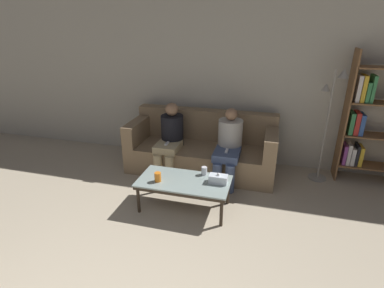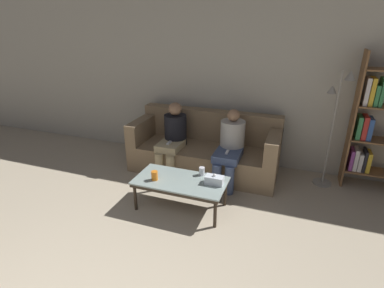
{
  "view_description": "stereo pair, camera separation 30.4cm",
  "coord_description": "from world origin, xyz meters",
  "px_view_note": "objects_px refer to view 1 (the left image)",
  "views": [
    {
      "loc": [
        0.99,
        -0.76,
        2.21
      ],
      "look_at": [
        0.0,
        2.87,
        0.66
      ],
      "focal_mm": 28.0,
      "sensor_mm": 36.0,
      "label": 1
    },
    {
      "loc": [
        1.28,
        -0.66,
        2.21
      ],
      "look_at": [
        0.0,
        2.87,
        0.66
      ],
      "focal_mm": 28.0,
      "sensor_mm": 36.0,
      "label": 2
    }
  ],
  "objects_px": {
    "coffee_table": "(184,183)",
    "seated_person_mid_left": "(229,143)",
    "cup_near_left": "(158,177)",
    "bookshelf": "(366,121)",
    "standing_lamp": "(329,115)",
    "couch": "(202,149)",
    "cup_near_right": "(204,171)",
    "tissue_box": "(218,179)",
    "seated_person_left_end": "(170,137)"
  },
  "relations": [
    {
      "from": "cup_near_right",
      "to": "seated_person_left_end",
      "type": "bearing_deg",
      "value": 134.34
    },
    {
      "from": "bookshelf",
      "to": "standing_lamp",
      "type": "bearing_deg",
      "value": -164.57
    },
    {
      "from": "couch",
      "to": "coffee_table",
      "type": "height_order",
      "value": "couch"
    },
    {
      "from": "seated_person_mid_left",
      "to": "coffee_table",
      "type": "bearing_deg",
      "value": -113.88
    },
    {
      "from": "cup_near_right",
      "to": "coffee_table",
      "type": "bearing_deg",
      "value": -133.81
    },
    {
      "from": "tissue_box",
      "to": "bookshelf",
      "type": "bearing_deg",
      "value": 36.6
    },
    {
      "from": "seated_person_mid_left",
      "to": "tissue_box",
      "type": "bearing_deg",
      "value": -89.23
    },
    {
      "from": "cup_near_left",
      "to": "standing_lamp",
      "type": "height_order",
      "value": "standing_lamp"
    },
    {
      "from": "cup_near_right",
      "to": "standing_lamp",
      "type": "xyz_separation_m",
      "value": [
        1.53,
        1.06,
        0.56
      ]
    },
    {
      "from": "standing_lamp",
      "to": "cup_near_left",
      "type": "bearing_deg",
      "value": -145.88
    },
    {
      "from": "bookshelf",
      "to": "seated_person_mid_left",
      "type": "distance_m",
      "value": 1.95
    },
    {
      "from": "cup_near_left",
      "to": "seated_person_mid_left",
      "type": "relative_size",
      "value": 0.11
    },
    {
      "from": "cup_near_left",
      "to": "seated_person_mid_left",
      "type": "xyz_separation_m",
      "value": [
        0.71,
        1.02,
        0.12
      ]
    },
    {
      "from": "cup_near_left",
      "to": "tissue_box",
      "type": "bearing_deg",
      "value": 12.6
    },
    {
      "from": "cup_near_right",
      "to": "standing_lamp",
      "type": "relative_size",
      "value": 0.06
    },
    {
      "from": "couch",
      "to": "standing_lamp",
      "type": "xyz_separation_m",
      "value": [
        1.78,
        0.13,
        0.68
      ]
    },
    {
      "from": "seated_person_left_end",
      "to": "seated_person_mid_left",
      "type": "height_order",
      "value": "seated_person_left_end"
    },
    {
      "from": "couch",
      "to": "coffee_table",
      "type": "bearing_deg",
      "value": -87.75
    },
    {
      "from": "coffee_table",
      "to": "seated_person_left_end",
      "type": "xyz_separation_m",
      "value": [
        -0.49,
        0.93,
        0.22
      ]
    },
    {
      "from": "coffee_table",
      "to": "seated_person_left_end",
      "type": "distance_m",
      "value": 1.08
    },
    {
      "from": "bookshelf",
      "to": "standing_lamp",
      "type": "xyz_separation_m",
      "value": [
        -0.51,
        -0.14,
        0.1
      ]
    },
    {
      "from": "cup_near_right",
      "to": "tissue_box",
      "type": "relative_size",
      "value": 0.48
    },
    {
      "from": "seated_person_mid_left",
      "to": "cup_near_left",
      "type": "bearing_deg",
      "value": -124.74
    },
    {
      "from": "coffee_table",
      "to": "standing_lamp",
      "type": "xyz_separation_m",
      "value": [
        1.74,
        1.28,
        0.65
      ]
    },
    {
      "from": "couch",
      "to": "seated_person_left_end",
      "type": "height_order",
      "value": "seated_person_left_end"
    },
    {
      "from": "tissue_box",
      "to": "bookshelf",
      "type": "distance_m",
      "value": 2.33
    },
    {
      "from": "couch",
      "to": "seated_person_left_end",
      "type": "xyz_separation_m",
      "value": [
        -0.45,
        -0.22,
        0.25
      ]
    },
    {
      "from": "cup_near_right",
      "to": "seated_person_left_end",
      "type": "relative_size",
      "value": 0.1
    },
    {
      "from": "couch",
      "to": "cup_near_right",
      "type": "bearing_deg",
      "value": -74.96
    },
    {
      "from": "cup_near_left",
      "to": "tissue_box",
      "type": "height_order",
      "value": "tissue_box"
    },
    {
      "from": "cup_near_left",
      "to": "seated_person_left_end",
      "type": "relative_size",
      "value": 0.11
    },
    {
      "from": "seated_person_left_end",
      "to": "bookshelf",
      "type": "bearing_deg",
      "value": 10.13
    },
    {
      "from": "coffee_table",
      "to": "seated_person_mid_left",
      "type": "xyz_separation_m",
      "value": [
        0.4,
        0.91,
        0.21
      ]
    },
    {
      "from": "couch",
      "to": "bookshelf",
      "type": "relative_size",
      "value": 1.2
    },
    {
      "from": "coffee_table",
      "to": "seated_person_mid_left",
      "type": "bearing_deg",
      "value": 66.12
    },
    {
      "from": "cup_near_right",
      "to": "tissue_box",
      "type": "xyz_separation_m",
      "value": [
        0.21,
        -0.16,
        -0.0
      ]
    },
    {
      "from": "seated_person_mid_left",
      "to": "couch",
      "type": "bearing_deg",
      "value": 152.78
    },
    {
      "from": "tissue_box",
      "to": "standing_lamp",
      "type": "height_order",
      "value": "standing_lamp"
    },
    {
      "from": "couch",
      "to": "cup_near_left",
      "type": "relative_size",
      "value": 19.38
    },
    {
      "from": "bookshelf",
      "to": "seated_person_mid_left",
      "type": "height_order",
      "value": "bookshelf"
    },
    {
      "from": "cup_near_right",
      "to": "seated_person_mid_left",
      "type": "relative_size",
      "value": 0.1
    },
    {
      "from": "tissue_box",
      "to": "seated_person_left_end",
      "type": "relative_size",
      "value": 0.2
    },
    {
      "from": "cup_near_left",
      "to": "seated_person_left_end",
      "type": "bearing_deg",
      "value": 100.59
    },
    {
      "from": "couch",
      "to": "tissue_box",
      "type": "xyz_separation_m",
      "value": [
        0.46,
        -1.09,
        0.12
      ]
    },
    {
      "from": "tissue_box",
      "to": "seated_person_left_end",
      "type": "height_order",
      "value": "seated_person_left_end"
    },
    {
      "from": "tissue_box",
      "to": "standing_lamp",
      "type": "xyz_separation_m",
      "value": [
        1.32,
        1.22,
        0.56
      ]
    },
    {
      "from": "cup_near_right",
      "to": "standing_lamp",
      "type": "height_order",
      "value": "standing_lamp"
    },
    {
      "from": "cup_near_left",
      "to": "seated_person_mid_left",
      "type": "height_order",
      "value": "seated_person_mid_left"
    },
    {
      "from": "bookshelf",
      "to": "standing_lamp",
      "type": "height_order",
      "value": "bookshelf"
    },
    {
      "from": "bookshelf",
      "to": "seated_person_left_end",
      "type": "relative_size",
      "value": 1.74
    }
  ]
}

